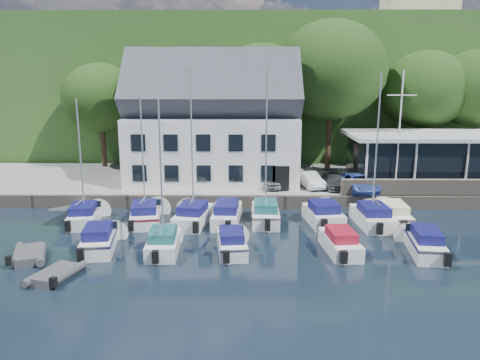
{
  "coord_description": "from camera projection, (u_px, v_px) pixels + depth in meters",
  "views": [
    {
      "loc": [
        -4.34,
        -23.02,
        9.93
      ],
      "look_at": [
        -4.65,
        9.0,
        2.67
      ],
      "focal_mm": 35.0,
      "sensor_mm": 36.0,
      "label": 1
    }
  ],
  "objects": [
    {
      "name": "car_dgrey",
      "position": [
        334.0,
        181.0,
        37.61
      ],
      "size": [
        1.64,
        3.95,
        1.14
      ],
      "primitive_type": "imported",
      "rotation": [
        0.0,
        0.0,
        0.01
      ],
      "color": "#303136",
      "rests_on": "quay"
    },
    {
      "name": "gangway",
      "position": [
        75.0,
        216.0,
        33.53
      ],
      "size": [
        1.2,
        6.0,
        1.4
      ],
      "primitive_type": null,
      "color": "#BCBCC0",
      "rests_on": "ground"
    },
    {
      "name": "tree_5",
      "position": [
        476.0,
        109.0,
        44.56
      ],
      "size": [
        8.28,
        8.28,
        11.31
      ],
      "primitive_type": null,
      "color": "black",
      "rests_on": "quay"
    },
    {
      "name": "boat_r1_3",
      "position": [
        227.0,
        212.0,
        31.91
      ],
      "size": [
        2.33,
        6.81,
        1.51
      ],
      "primitive_type": null,
      "rotation": [
        0.0,
        0.0,
        -0.07
      ],
      "color": "silver",
      "rests_on": "ground"
    },
    {
      "name": "boat_r2_1",
      "position": [
        161.0,
        178.0,
        25.78
      ],
      "size": [
        2.06,
        5.48,
        8.65
      ],
      "primitive_type": null,
      "rotation": [
        0.0,
        0.0,
        0.04
      ],
      "color": "silver",
      "rests_on": "ground"
    },
    {
      "name": "seawall",
      "position": [
        461.0,
        187.0,
        35.26
      ],
      "size": [
        18.0,
        0.5,
        1.2
      ],
      "primitive_type": "cube",
      "color": "#6D6357",
      "rests_on": "quay"
    },
    {
      "name": "boat_r1_7",
      "position": [
        391.0,
        212.0,
        31.94
      ],
      "size": [
        2.36,
        6.51,
        1.46
      ],
      "primitive_type": null,
      "rotation": [
        0.0,
        0.0,
        -0.04
      ],
      "color": "silver",
      "rests_on": "ground"
    },
    {
      "name": "boat_r1_5",
      "position": [
        323.0,
        212.0,
        31.77
      ],
      "size": [
        2.93,
        5.81,
        1.54
      ],
      "primitive_type": null,
      "rotation": [
        0.0,
        0.0,
        0.13
      ],
      "color": "silver",
      "rests_on": "ground"
    },
    {
      "name": "tree_3",
      "position": [
        330.0,
        96.0,
        43.51
      ],
      "size": [
        10.15,
        10.15,
        13.88
      ],
      "primitive_type": null,
      "color": "black",
      "rests_on": "quay"
    },
    {
      "name": "car_silver",
      "position": [
        272.0,
        179.0,
        37.79
      ],
      "size": [
        1.67,
        3.73,
        1.25
      ],
      "primitive_type": "imported",
      "rotation": [
        0.0,
        0.0,
        -0.05
      ],
      "color": "#A2A2A6",
      "rests_on": "quay"
    },
    {
      "name": "tree_2",
      "position": [
        262.0,
        106.0,
        44.97
      ],
      "size": [
        8.67,
        8.67,
        11.85
      ],
      "primitive_type": null,
      "color": "black",
      "rests_on": "quay"
    },
    {
      "name": "boat_r2_0",
      "position": [
        99.0,
        237.0,
        26.98
      ],
      "size": [
        2.7,
        6.1,
        1.49
      ],
      "primitive_type": null,
      "rotation": [
        0.0,
        0.0,
        0.15
      ],
      "color": "silver",
      "rests_on": "ground"
    },
    {
      "name": "flagpole",
      "position": [
        399.0,
        132.0,
        35.72
      ],
      "size": [
        2.22,
        0.2,
        9.24
      ],
      "primitive_type": null,
      "color": "silver",
      "rests_on": "quay"
    },
    {
      "name": "boat_r1_6",
      "position": [
        376.0,
        158.0,
        30.47
      ],
      "size": [
        2.5,
        6.43,
        9.17
      ],
      "primitive_type": null,
      "rotation": [
        0.0,
        0.0,
        0.07
      ],
      "color": "silver",
      "rests_on": "ground"
    },
    {
      "name": "car_white",
      "position": [
        309.0,
        180.0,
        37.77
      ],
      "size": [
        2.36,
        3.96,
        1.23
      ],
      "primitive_type": "imported",
      "rotation": [
        0.0,
        0.0,
        0.3
      ],
      "color": "silver",
      "rests_on": "quay"
    },
    {
      "name": "farmhouse",
      "position": [
        419.0,
        5.0,
        70.66
      ],
      "size": [
        10.4,
        7.0,
        8.2
      ],
      "primitive_type": null,
      "color": "beige",
      "rests_on": "hillside"
    },
    {
      "name": "boat_r1_2",
      "position": [
        192.0,
        157.0,
        30.67
      ],
      "size": [
        3.07,
        6.53,
        9.28
      ],
      "primitive_type": null,
      "rotation": [
        0.0,
        0.0,
        -0.17
      ],
      "color": "silver",
      "rests_on": "ground"
    },
    {
      "name": "boat_r1_1",
      "position": [
        143.0,
        160.0,
        31.24
      ],
      "size": [
        3.15,
        6.73,
        8.61
      ],
      "primitive_type": null,
      "rotation": [
        0.0,
        0.0,
        0.17
      ],
      "color": "silver",
      "rests_on": "ground"
    },
    {
      "name": "boat_r2_2",
      "position": [
        232.0,
        240.0,
        26.7
      ],
      "size": [
        2.25,
        5.68,
        1.35
      ],
      "primitive_type": null,
      "rotation": [
        0.0,
        0.0,
        0.11
      ],
      "color": "silver",
      "rests_on": "ground"
    },
    {
      "name": "hillside",
      "position": [
        269.0,
        85.0,
        83.3
      ],
      "size": [
        160.0,
        75.0,
        16.0
      ],
      "primitive_type": "cube",
      "color": "#284F1D",
      "rests_on": "ground"
    },
    {
      "name": "boat_r2_4",
      "position": [
        424.0,
        240.0,
        26.48
      ],
      "size": [
        2.55,
        6.48,
        1.49
      ],
      "primitive_type": null,
      "rotation": [
        0.0,
        0.0,
        -0.13
      ],
      "color": "silver",
      "rests_on": "ground"
    },
    {
      "name": "tree_0",
      "position": [
        102.0,
        115.0,
        45.38
      ],
      "size": [
        7.34,
        7.34,
        10.03
      ],
      "primitive_type": null,
      "color": "black",
      "rests_on": "quay"
    },
    {
      "name": "ground",
      "position": [
        327.0,
        267.0,
        24.6
      ],
      "size": [
        180.0,
        180.0,
        0.0
      ],
      "primitive_type": "plane",
      "color": "black",
      "rests_on": "ground"
    },
    {
      "name": "boat_r2_3",
      "position": [
        340.0,
        240.0,
        26.62
      ],
      "size": [
        2.3,
        5.74,
        1.41
      ],
      "primitive_type": null,
      "rotation": [
        0.0,
        0.0,
        0.1
      ],
      "color": "silver",
      "rests_on": "ground"
    },
    {
      "name": "tree_1",
      "position": [
        159.0,
        113.0,
        44.12
      ],
      "size": [
        7.81,
        7.81,
        10.68
      ],
      "primitive_type": null,
      "color": "black",
      "rests_on": "quay"
    },
    {
      "name": "field_patch",
      "position": [
        309.0,
        41.0,
        89.22
      ],
      "size": [
        50.0,
        30.0,
        0.3
      ],
      "primitive_type": "cube",
      "color": "brown",
      "rests_on": "hillside"
    },
    {
      "name": "boat_r1_4",
      "position": [
        266.0,
        154.0,
        30.99
      ],
      "size": [
        2.09,
        6.03,
        9.55
      ],
      "primitive_type": null,
      "rotation": [
        0.0,
        0.0,
        -0.02
      ],
      "color": "silver",
      "rests_on": "ground"
    },
    {
      "name": "club_pavilion",
      "position": [
        426.0,
        158.0,
        39.43
      ],
      "size": [
        13.2,
        7.2,
        4.1
      ],
      "primitive_type": null,
      "color": "black",
      "rests_on": "quay"
    },
    {
      "name": "dinghy_0",
      "position": [
        29.0,
        253.0,
        25.61
      ],
      "size": [
        2.76,
        3.47,
        0.71
      ],
      "primitive_type": null,
      "rotation": [
        0.0,
        0.0,
        0.36
      ],
      "color": "#39393E",
      "rests_on": "ground"
    },
    {
      "name": "quay_face",
      "position": [
        302.0,
        202.0,
        35.22
      ],
      "size": [
        60.0,
        0.3,
        1.0
      ],
      "primitive_type": "cube",
      "color": "#6D6357",
      "rests_on": "ground"
    },
    {
      "name": "car_blue",
      "position": [
        358.0,
        182.0,
        36.44
      ],
      "size": [
        2.48,
        4.4,
        1.42
      ],
      "primitive_type": "imported",
      "rotation": [
        0.0,
        0.0,
        0.21
      ],
      "color": "#314696",
      "rests_on": "quay"
    },
    {
      "name": "boat_r1_0",
      "position": [
        81.0,
        162.0,
        30.95
      ],
      "size": [
        2.86,
        6.03,
        8.53
      ],
      "primitive_type": null,
      "rotation": [
        0.0,
        0.0,
        0.16
      ],
      "color": "silver",
      "rests_on": "ground"
    },
    {
      "name": "tree_4",
      "position": [
        424.0,
        110.0,
        44.93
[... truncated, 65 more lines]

